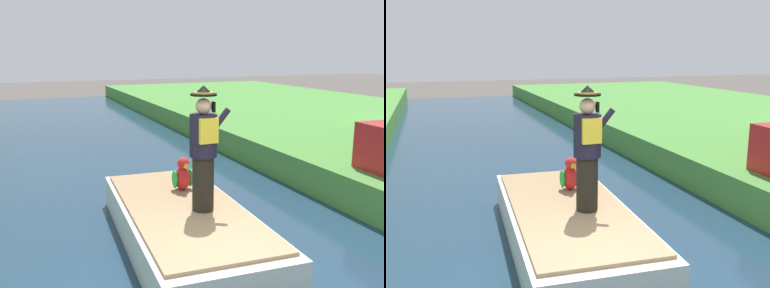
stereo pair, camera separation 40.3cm
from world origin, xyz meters
The scene contains 3 objects.
boat centered at (0.00, 1.82, 0.40)m, with size 2.05×4.30×0.61m.
person_pirate centered at (0.22, 1.55, 1.64)m, with size 0.61×0.42×1.85m.
parrot_plush centered at (0.28, 2.55, 0.95)m, with size 0.36×0.35×0.57m.
Camera 1 is at (-2.26, -4.04, 3.05)m, focal length 40.51 mm.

